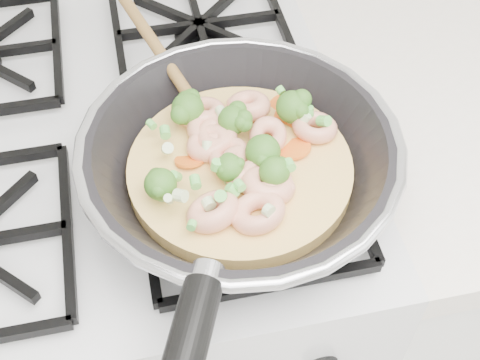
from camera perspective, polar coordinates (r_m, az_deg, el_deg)
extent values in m
cube|color=silver|center=(1.17, -8.55, -11.09)|extent=(0.60, 0.60, 0.90)
cube|color=black|center=(0.80, -12.40, 4.87)|extent=(0.56, 0.56, 0.02)
torus|color=silver|center=(0.66, 0.00, 3.01)|extent=(0.34, 0.34, 0.01)
cylinder|color=#F6CA6B|center=(0.68, 0.00, 0.87)|extent=(0.23, 0.23, 0.02)
ellipsoid|color=olive|center=(0.70, -2.21, 4.56)|extent=(0.06, 0.07, 0.02)
cylinder|color=olive|center=(0.78, -7.99, 12.40)|extent=(0.11, 0.26, 0.08)
torus|color=#ECAB8C|center=(0.70, 6.56, 4.58)|extent=(0.07, 0.07, 0.02)
torus|color=#ECAB8C|center=(0.71, -3.38, 5.87)|extent=(0.06, 0.06, 0.03)
torus|color=#ECAB8C|center=(0.68, -2.69, 3.21)|extent=(0.06, 0.06, 0.02)
torus|color=#ECAB8C|center=(0.66, 0.08, 1.21)|extent=(0.08, 0.07, 0.04)
torus|color=#ECAB8C|center=(0.69, -2.06, 3.81)|extent=(0.06, 0.06, 0.02)
torus|color=#ECAB8C|center=(0.63, 1.56, -2.85)|extent=(0.06, 0.06, 0.02)
torus|color=#ECAB8C|center=(0.70, -2.73, 4.34)|extent=(0.07, 0.07, 0.03)
torus|color=#ECAB8C|center=(0.65, 2.40, -0.50)|extent=(0.07, 0.07, 0.03)
torus|color=#ECAB8C|center=(0.63, -2.36, -2.77)|extent=(0.07, 0.07, 0.04)
torus|color=#ECAB8C|center=(0.72, 0.75, 6.46)|extent=(0.07, 0.07, 0.03)
torus|color=#ECAB8C|center=(0.67, -0.97, 2.15)|extent=(0.07, 0.07, 0.02)
torus|color=#ECAB8C|center=(0.65, 2.05, 0.13)|extent=(0.07, 0.07, 0.02)
torus|color=#ECAB8C|center=(0.69, 2.46, 3.88)|extent=(0.06, 0.06, 0.02)
ellipsoid|color=#457D29|center=(0.64, -6.96, -0.37)|extent=(0.04, 0.04, 0.03)
ellipsoid|color=#457D29|center=(0.65, -0.95, 1.07)|extent=(0.04, 0.04, 0.03)
ellipsoid|color=#457D29|center=(0.70, -4.58, 6.21)|extent=(0.05, 0.05, 0.04)
ellipsoid|color=#457D29|center=(0.66, 2.02, 2.47)|extent=(0.05, 0.05, 0.04)
ellipsoid|color=#457D29|center=(0.71, 4.58, 6.38)|extent=(0.05, 0.05, 0.04)
ellipsoid|color=#457D29|center=(0.64, 3.02, 0.72)|extent=(0.04, 0.04, 0.03)
ellipsoid|color=#457D29|center=(0.69, -0.65, 5.24)|extent=(0.04, 0.04, 0.03)
cylinder|color=orange|center=(0.72, -2.31, 5.27)|extent=(0.04, 0.04, 0.01)
cylinder|color=orange|center=(0.68, 1.80, 2.22)|extent=(0.04, 0.04, 0.01)
cylinder|color=orange|center=(0.66, 3.11, -0.47)|extent=(0.04, 0.04, 0.01)
cylinder|color=orange|center=(0.73, -3.20, 6.14)|extent=(0.04, 0.04, 0.01)
cylinder|color=orange|center=(0.67, 1.37, 1.19)|extent=(0.04, 0.04, 0.01)
cylinder|color=orange|center=(0.72, 4.18, 5.52)|extent=(0.04, 0.04, 0.01)
cylinder|color=orange|center=(0.69, 4.82, 2.72)|extent=(0.05, 0.05, 0.00)
cylinder|color=orange|center=(0.68, -4.43, 1.72)|extent=(0.04, 0.03, 0.01)
cylinder|color=orange|center=(0.67, 1.28, 0.56)|extent=(0.03, 0.03, 0.01)
cylinder|color=orange|center=(0.73, 3.58, 6.44)|extent=(0.03, 0.04, 0.01)
cylinder|color=orange|center=(0.65, 1.47, -1.15)|extent=(0.04, 0.04, 0.01)
cylinder|color=#67D053|center=(0.71, 3.55, 7.82)|extent=(0.01, 0.01, 0.01)
cylinder|color=beige|center=(0.62, -6.24, -1.66)|extent=(0.01, 0.01, 0.01)
cylinder|color=#67D053|center=(0.70, 6.03, 5.97)|extent=(0.01, 0.01, 0.01)
cylinder|color=#67D053|center=(0.63, -0.65, -0.88)|extent=(0.01, 0.01, 0.01)
cylinder|color=#67D053|center=(0.64, -5.66, 0.35)|extent=(0.01, 0.01, 0.01)
cylinder|color=beige|center=(0.62, -5.22, -1.36)|extent=(0.01, 0.01, 0.01)
cylinder|color=#67D053|center=(0.70, 7.32, 5.13)|extent=(0.01, 0.01, 0.01)
cylinder|color=beige|center=(0.69, -1.62, 5.92)|extent=(0.01, 0.01, 0.01)
cylinder|color=#67D053|center=(0.64, -2.08, 1.32)|extent=(0.01, 0.01, 0.01)
cylinder|color=beige|center=(0.62, -2.75, -2.07)|extent=(0.01, 0.01, 0.01)
cylinder|color=beige|center=(0.67, -2.88, 3.00)|extent=(0.01, 0.01, 0.01)
cylinder|color=beige|center=(0.71, -3.97, 7.00)|extent=(0.01, 0.01, 0.01)
cylinder|color=#67D053|center=(0.68, -6.55, 4.17)|extent=(0.01, 0.01, 0.01)
cylinder|color=#67D053|center=(0.63, -3.92, -0.16)|extent=(0.01, 0.01, 0.01)
cylinder|color=beige|center=(0.61, 2.51, -2.67)|extent=(0.01, 0.01, 0.01)
cylinder|color=#67D053|center=(0.63, -0.03, -0.47)|extent=(0.01, 0.01, 0.01)
cylinder|color=#67D053|center=(0.64, 4.32, 1.32)|extent=(0.01, 0.01, 0.01)
cylinder|color=beige|center=(0.70, 5.68, 5.35)|extent=(0.01, 0.01, 0.01)
cylinder|color=#67D053|center=(0.61, -4.23, -3.96)|extent=(0.01, 0.01, 0.01)
cylinder|color=beige|center=(0.67, -6.35, 2.74)|extent=(0.01, 0.01, 0.01)
cylinder|color=#67D053|center=(0.69, -7.73, 4.82)|extent=(0.01, 0.01, 0.01)
cylinder|color=#67D053|center=(0.62, -1.69, -1.40)|extent=(0.01, 0.01, 0.01)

